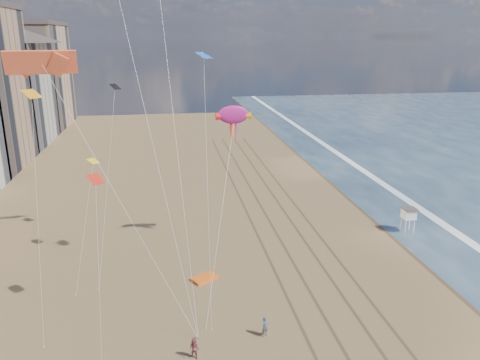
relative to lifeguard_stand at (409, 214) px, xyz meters
name	(u,v)px	position (x,y,z in m)	size (l,w,h in m)	color
wet_sand	(389,208)	(1.67, 8.30, -2.39)	(260.00, 260.00, 0.00)	#42301E
foam	(417,206)	(5.87, 8.30, -2.39)	(260.00, 260.00, 0.00)	white
tracks	(295,245)	(-14.78, -1.70, -2.38)	(7.68, 120.00, 0.01)	brown
lifeguard_stand	(409,214)	(0.00, 0.00, 0.00)	(1.72, 1.72, 3.10)	white
grounded_kite	(205,278)	(-25.83, -8.03, -2.25)	(2.52, 1.60, 0.29)	orange
show_kite	(233,115)	(-21.80, -0.47, 12.78)	(4.26, 8.44, 21.98)	#B21B7B
kite_flyer_a	(265,326)	(-21.76, -17.99, -1.51)	(0.64, 0.42, 1.76)	#4F5866
kite_flyer_b	(194,349)	(-27.57, -19.90, -1.54)	(0.83, 0.64, 1.70)	#8E484C
small_kites	(105,111)	(-34.25, -6.55, 14.42)	(16.45, 17.29, 11.15)	orange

